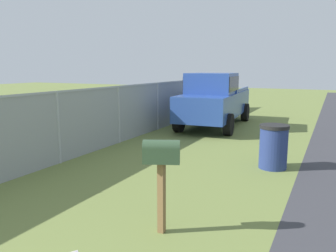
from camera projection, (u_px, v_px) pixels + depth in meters
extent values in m
cube|color=brown|center=(162.00, 198.00, 4.72)|extent=(0.09, 0.09, 1.01)
cube|color=#334C33|center=(161.00, 155.00, 4.61)|extent=(0.38, 0.54, 0.22)
cylinder|color=#334C33|center=(161.00, 147.00, 4.59)|extent=(0.38, 0.54, 0.20)
cube|color=red|center=(165.00, 149.00, 4.70)|extent=(0.02, 0.04, 0.18)
cube|color=#284793|center=(215.00, 104.00, 13.38)|extent=(5.37, 2.18, 0.90)
cube|color=#284793|center=(212.00, 83.00, 12.66)|extent=(1.90, 1.78, 0.76)
cube|color=black|center=(212.00, 83.00, 12.66)|extent=(1.85, 1.81, 0.53)
cube|color=#284793|center=(242.00, 90.00, 14.05)|extent=(2.73, 0.28, 0.12)
cube|color=#284793|center=(203.00, 89.00, 14.65)|extent=(2.73, 0.28, 0.12)
cylinder|color=black|center=(228.00, 125.00, 11.55)|extent=(0.78, 0.32, 0.76)
cylinder|color=black|center=(179.00, 121.00, 12.21)|extent=(0.78, 0.32, 0.76)
cylinder|color=black|center=(245.00, 112.00, 14.72)|extent=(0.78, 0.32, 0.76)
cylinder|color=black|center=(205.00, 110.00, 15.38)|extent=(0.78, 0.32, 0.76)
cylinder|color=navy|center=(273.00, 148.00, 7.78)|extent=(0.63, 0.63, 0.93)
cylinder|color=black|center=(275.00, 127.00, 7.69)|extent=(0.66, 0.66, 0.08)
cylinder|color=#9EA3A8|center=(58.00, 128.00, 8.12)|extent=(0.07, 0.07, 1.75)
cylinder|color=#9EA3A8|center=(119.00, 115.00, 10.37)|extent=(0.07, 0.07, 1.75)
cylinder|color=#9EA3A8|center=(158.00, 106.00, 12.62)|extent=(0.07, 0.07, 1.75)
cylinder|color=#9EA3A8|center=(185.00, 100.00, 14.87)|extent=(0.07, 0.07, 1.75)
cylinder|color=#9EA3A8|center=(205.00, 96.00, 17.12)|extent=(0.07, 0.07, 1.75)
cylinder|color=#9EA3A8|center=(220.00, 93.00, 19.37)|extent=(0.07, 0.07, 1.75)
cube|color=#9EA3A8|center=(140.00, 85.00, 11.35)|extent=(17.80, 0.04, 0.04)
cube|color=gray|center=(140.00, 110.00, 11.49)|extent=(17.80, 0.01, 1.75)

